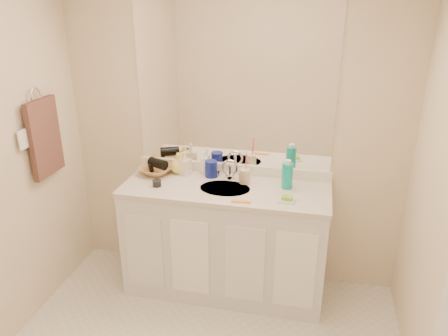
% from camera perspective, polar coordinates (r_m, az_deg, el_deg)
% --- Properties ---
extents(wall_back, '(2.60, 0.02, 2.40)m').
position_cam_1_polar(wall_back, '(3.32, 1.22, 4.46)').
color(wall_back, beige).
rests_on(wall_back, floor).
extents(vanity_cabinet, '(1.50, 0.55, 0.85)m').
position_cam_1_polar(vanity_cabinet, '(3.40, 0.18, -9.47)').
color(vanity_cabinet, silver).
rests_on(vanity_cabinet, floor).
extents(countertop, '(1.52, 0.57, 0.03)m').
position_cam_1_polar(countertop, '(3.20, 0.19, -2.74)').
color(countertop, beige).
rests_on(countertop, vanity_cabinet).
extents(backsplash, '(1.52, 0.03, 0.08)m').
position_cam_1_polar(backsplash, '(3.41, 1.13, -0.10)').
color(backsplash, white).
rests_on(backsplash, countertop).
extents(sink_basin, '(0.37, 0.37, 0.02)m').
position_cam_1_polar(sink_basin, '(3.18, 0.12, -2.84)').
color(sink_basin, beige).
rests_on(sink_basin, countertop).
extents(faucet, '(0.02, 0.02, 0.11)m').
position_cam_1_polar(faucet, '(3.31, 0.79, -0.50)').
color(faucet, silver).
rests_on(faucet, countertop).
extents(mirror, '(1.48, 0.01, 1.20)m').
position_cam_1_polar(mirror, '(3.23, 1.25, 10.53)').
color(mirror, white).
rests_on(mirror, wall_back).
extents(blue_mug, '(0.11, 0.11, 0.13)m').
position_cam_1_polar(blue_mug, '(3.34, -1.70, -0.11)').
color(blue_mug, navy).
rests_on(blue_mug, countertop).
extents(tan_cup, '(0.10, 0.10, 0.11)m').
position_cam_1_polar(tan_cup, '(3.24, 2.69, -1.06)').
color(tan_cup, beige).
rests_on(tan_cup, countertop).
extents(toothbrush, '(0.02, 0.04, 0.19)m').
position_cam_1_polar(toothbrush, '(3.20, 2.90, 0.50)').
color(toothbrush, '#FF4377').
rests_on(toothbrush, tan_cup).
extents(mouthwash_bottle, '(0.08, 0.08, 0.19)m').
position_cam_1_polar(mouthwash_bottle, '(3.17, 8.26, -1.01)').
color(mouthwash_bottle, '#0EAB9C').
rests_on(mouthwash_bottle, countertop).
extents(soap_dish, '(0.12, 0.10, 0.01)m').
position_cam_1_polar(soap_dish, '(3.01, 8.24, -4.21)').
color(soap_dish, white).
rests_on(soap_dish, countertop).
extents(green_soap, '(0.08, 0.06, 0.03)m').
position_cam_1_polar(green_soap, '(3.00, 8.26, -3.90)').
color(green_soap, '#82C32F').
rests_on(green_soap, soap_dish).
extents(orange_comb, '(0.14, 0.04, 0.01)m').
position_cam_1_polar(orange_comb, '(2.97, 2.24, -4.44)').
color(orange_comb, orange).
rests_on(orange_comb, countertop).
extents(dark_jar, '(0.08, 0.08, 0.05)m').
position_cam_1_polar(dark_jar, '(3.23, -8.76, -1.98)').
color(dark_jar, black).
rests_on(dark_jar, countertop).
extents(soap_bottle_white, '(0.07, 0.07, 0.18)m').
position_cam_1_polar(soap_bottle_white, '(3.40, -2.58, 0.75)').
color(soap_bottle_white, white).
rests_on(soap_bottle_white, countertop).
extents(soap_bottle_cream, '(0.11, 0.11, 0.18)m').
position_cam_1_polar(soap_bottle_cream, '(3.39, -5.19, 0.64)').
color(soap_bottle_cream, '#F9E7CB').
rests_on(soap_bottle_cream, countertop).
extents(soap_bottle_yellow, '(0.15, 0.15, 0.16)m').
position_cam_1_polar(soap_bottle_yellow, '(3.42, -5.98, 0.65)').
color(soap_bottle_yellow, '#F5E25F').
rests_on(soap_bottle_yellow, countertop).
extents(wicker_basket, '(0.31, 0.31, 0.06)m').
position_cam_1_polar(wicker_basket, '(3.45, -8.89, -0.28)').
color(wicker_basket, '#A87444').
rests_on(wicker_basket, countertop).
extents(hair_dryer, '(0.17, 0.13, 0.08)m').
position_cam_1_polar(hair_dryer, '(3.42, -8.63, 0.61)').
color(hair_dryer, black).
rests_on(hair_dryer, wicker_basket).
extents(towel_ring, '(0.01, 0.11, 0.11)m').
position_cam_1_polar(towel_ring, '(3.27, -23.42, 8.69)').
color(towel_ring, silver).
rests_on(towel_ring, wall_left).
extents(hand_towel, '(0.04, 0.32, 0.55)m').
position_cam_1_polar(hand_towel, '(3.33, -22.36, 3.68)').
color(hand_towel, '#3B241F').
rests_on(hand_towel, towel_ring).
extents(switch_plate, '(0.01, 0.08, 0.13)m').
position_cam_1_polar(switch_plate, '(3.17, -24.79, 3.40)').
color(switch_plate, white).
rests_on(switch_plate, wall_left).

